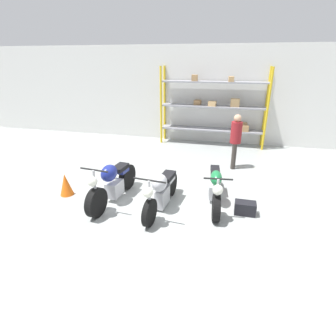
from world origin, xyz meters
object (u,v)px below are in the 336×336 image
(motorcycle_blue, at_px, (113,183))
(toolbox, at_px, (245,208))
(shelving_rack, at_px, (215,106))
(motorcycle_silver, at_px, (161,191))
(person_browsing, at_px, (236,137))
(motorcycle_green, at_px, (215,186))
(traffic_cone, at_px, (66,184))

(motorcycle_blue, height_order, toolbox, motorcycle_blue)
(shelving_rack, bearing_deg, motorcycle_silver, -97.70)
(motorcycle_blue, relative_size, person_browsing, 1.24)
(motorcycle_blue, distance_m, motorcycle_green, 2.35)
(toolbox, bearing_deg, motorcycle_silver, -173.04)
(motorcycle_green, distance_m, toolbox, 0.81)
(toolbox, relative_size, traffic_cone, 0.80)
(shelving_rack, bearing_deg, person_browsing, -70.67)
(motorcycle_silver, bearing_deg, person_browsing, 157.67)
(motorcycle_blue, bearing_deg, traffic_cone, -84.71)
(shelving_rack, distance_m, person_browsing, 2.50)
(shelving_rack, relative_size, traffic_cone, 7.12)
(motorcycle_blue, distance_m, motorcycle_silver, 1.18)
(shelving_rack, relative_size, motorcycle_blue, 1.93)
(motorcycle_blue, distance_m, person_browsing, 3.88)
(motorcycle_blue, distance_m, toolbox, 2.99)
(toolbox, bearing_deg, person_browsing, 96.25)
(shelving_rack, distance_m, toolbox, 5.21)
(shelving_rack, height_order, person_browsing, shelving_rack)
(toolbox, height_order, traffic_cone, traffic_cone)
(shelving_rack, distance_m, motorcycle_green, 4.70)
(motorcycle_silver, height_order, toolbox, motorcycle_silver)
(traffic_cone, bearing_deg, toolbox, 1.84)
(motorcycle_blue, height_order, motorcycle_green, motorcycle_blue)
(traffic_cone, bearing_deg, motorcycle_green, 7.99)
(shelving_rack, xyz_separation_m, motorcycle_green, (0.42, -4.56, -1.06))
(motorcycle_blue, bearing_deg, toolbox, 98.44)
(motorcycle_silver, distance_m, motorcycle_green, 1.26)
(person_browsing, bearing_deg, motorcycle_silver, 66.24)
(motorcycle_silver, relative_size, motorcycle_green, 0.91)
(motorcycle_silver, bearing_deg, toolbox, 102.63)
(motorcycle_green, xyz_separation_m, traffic_cone, (-3.54, -0.50, -0.13))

